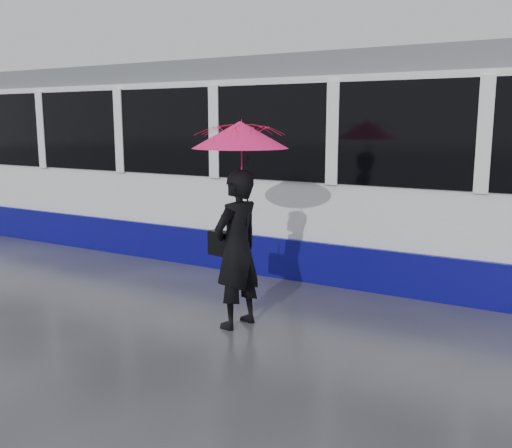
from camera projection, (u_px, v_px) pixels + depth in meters
The scene contains 6 objects.
ground at pixel (301, 312), 7.20m from camera, with size 90.00×90.00×0.00m, color #2C2C31.
rails at pixel (367, 267), 9.33m from camera, with size 34.00×1.51×0.02m.
tram at pixel (392, 169), 8.87m from camera, with size 26.00×2.56×3.35m.
woman at pixel (237, 249), 6.55m from camera, with size 0.67×0.44×1.84m, color black.
umbrella at pixel (240, 154), 6.33m from camera, with size 1.26×1.26×1.24m.
handbag at pixel (222, 243), 6.66m from camera, with size 0.35×0.20×0.46m.
Camera 1 is at (2.95, -6.25, 2.37)m, focal length 40.00 mm.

